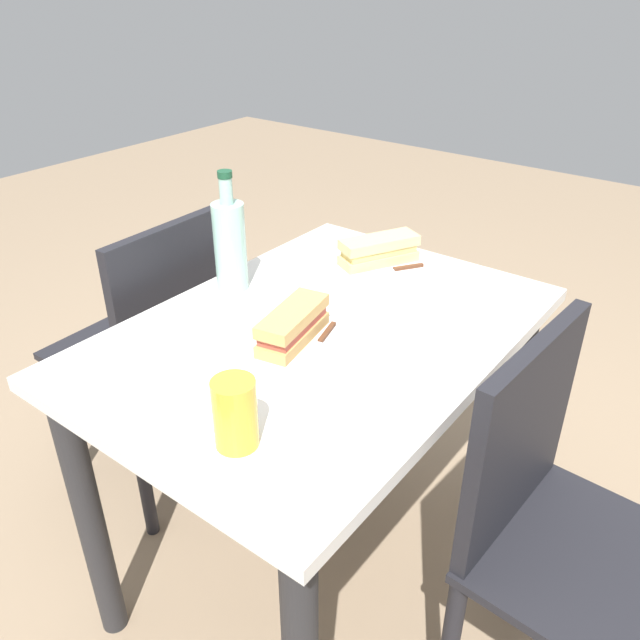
{
  "coord_description": "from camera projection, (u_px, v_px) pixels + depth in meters",
  "views": [
    {
      "loc": [
        0.92,
        0.7,
        1.42
      ],
      "look_at": [
        0.0,
        0.0,
        0.76
      ],
      "focal_mm": 35.66,
      "sensor_mm": 36.0,
      "label": 1
    }
  ],
  "objects": [
    {
      "name": "beer_glass",
      "position": [
        235.0,
        414.0,
        1.0
      ],
      "size": [
        0.07,
        0.07,
        0.12
      ],
      "primitive_type": "cylinder",
      "color": "gold",
      "rests_on": "dining_table"
    },
    {
      "name": "chair_near",
      "position": [
        156.0,
        344.0,
        1.74
      ],
      "size": [
        0.41,
        0.41,
        0.87
      ],
      "color": "black",
      "rests_on": "ground"
    },
    {
      "name": "plate_near",
      "position": [
        293.0,
        343.0,
        1.28
      ],
      "size": [
        0.25,
        0.25,
        0.01
      ],
      "primitive_type": "cylinder",
      "color": "white",
      "rests_on": "dining_table"
    },
    {
      "name": "chair_far",
      "position": [
        558.0,
        530.0,
        1.18
      ],
      "size": [
        0.42,
        0.42,
        0.87
      ],
      "color": "black",
      "rests_on": "ground"
    },
    {
      "name": "knife_far",
      "position": [
        394.0,
        269.0,
        1.56
      ],
      "size": [
        0.16,
        0.11,
        0.01
      ],
      "color": "silver",
      "rests_on": "plate_far"
    },
    {
      "name": "dining_table",
      "position": [
        320.0,
        380.0,
        1.41
      ],
      "size": [
        1.0,
        0.71,
        0.74
      ],
      "color": "silver",
      "rests_on": "ground"
    },
    {
      "name": "baguette_sandwich_near",
      "position": [
        293.0,
        325.0,
        1.26
      ],
      "size": [
        0.2,
        0.11,
        0.07
      ],
      "color": "tan",
      "rests_on": "plate_near"
    },
    {
      "name": "water_bottle",
      "position": [
        230.0,
        244.0,
        1.46
      ],
      "size": [
        0.07,
        0.07,
        0.28
      ],
      "color": "#99C6B7",
      "rests_on": "dining_table"
    },
    {
      "name": "ground_plane",
      "position": [
        320.0,
        564.0,
        1.71
      ],
      "size": [
        8.0,
        8.0,
        0.0
      ],
      "primitive_type": "plane",
      "color": "#8C755B"
    },
    {
      "name": "baguette_sandwich_far",
      "position": [
        379.0,
        250.0,
        1.59
      ],
      "size": [
        0.21,
        0.15,
        0.07
      ],
      "color": "#DBB77A",
      "rests_on": "plate_far"
    },
    {
      "name": "knife_near",
      "position": [
        320.0,
        342.0,
        1.26
      ],
      "size": [
        0.18,
        0.06,
        0.01
      ],
      "color": "silver",
      "rests_on": "plate_near"
    },
    {
      "name": "plate_far",
      "position": [
        378.0,
        265.0,
        1.61
      ],
      "size": [
        0.25,
        0.25,
        0.01
      ],
      "primitive_type": "cylinder",
      "color": "white",
      "rests_on": "dining_table"
    },
    {
      "name": "paper_napkin",
      "position": [
        444.0,
        349.0,
        1.27
      ],
      "size": [
        0.17,
        0.17,
        0.0
      ],
      "primitive_type": "cube",
      "rotation": [
        0.0,
        0.0,
        -0.22
      ],
      "color": "white",
      "rests_on": "dining_table"
    }
  ]
}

